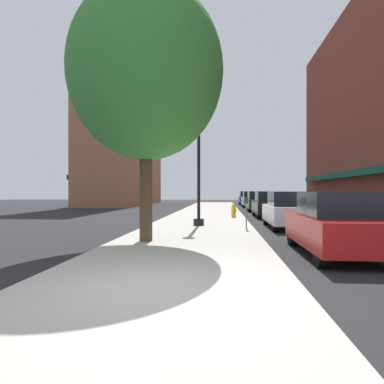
{
  "coord_description": "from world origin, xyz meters",
  "views": [
    {
      "loc": [
        1.07,
        -5.59,
        1.68
      ],
      "look_at": [
        -1.01,
        18.5,
        1.62
      ],
      "focal_mm": 33.25,
      "sensor_mm": 36.0,
      "label": 1
    }
  ],
  "objects_px": {
    "car_blue": "(246,198)",
    "car_red": "(335,224)",
    "fire_hydrant": "(234,210)",
    "parking_meter_near": "(246,209)",
    "car_black": "(269,205)",
    "car_silver": "(251,199)",
    "tree_near": "(146,72)",
    "car_white": "(288,210)",
    "lamppost": "(199,158)",
    "car_green": "(258,201)"
  },
  "relations": [
    {
      "from": "car_blue",
      "to": "car_red",
      "type": "bearing_deg",
      "value": -88.6
    },
    {
      "from": "fire_hydrant",
      "to": "car_red",
      "type": "distance_m",
      "value": 12.08
    },
    {
      "from": "car_red",
      "to": "parking_meter_near",
      "type": "bearing_deg",
      "value": 111.46
    },
    {
      "from": "car_red",
      "to": "car_black",
      "type": "distance_m",
      "value": 13.46
    },
    {
      "from": "car_silver",
      "to": "tree_near",
      "type": "bearing_deg",
      "value": -100.69
    },
    {
      "from": "parking_meter_near",
      "to": "car_white",
      "type": "bearing_deg",
      "value": 38.1
    },
    {
      "from": "car_blue",
      "to": "parking_meter_near",
      "type": "bearing_deg",
      "value": -92.37
    },
    {
      "from": "car_black",
      "to": "car_blue",
      "type": "xyz_separation_m",
      "value": [
        0.0,
        21.43,
        0.0
      ]
    },
    {
      "from": "car_red",
      "to": "car_black",
      "type": "xyz_separation_m",
      "value": [
        0.0,
        13.46,
        0.0
      ]
    },
    {
      "from": "tree_near",
      "to": "car_white",
      "type": "bearing_deg",
      "value": 45.43
    },
    {
      "from": "lamppost",
      "to": "car_green",
      "type": "bearing_deg",
      "value": 74.04
    },
    {
      "from": "parking_meter_near",
      "to": "car_blue",
      "type": "distance_m",
      "value": 29.69
    },
    {
      "from": "fire_hydrant",
      "to": "car_blue",
      "type": "distance_m",
      "value": 23.14
    },
    {
      "from": "lamppost",
      "to": "tree_near",
      "type": "relative_size",
      "value": 0.73
    },
    {
      "from": "lamppost",
      "to": "car_red",
      "type": "xyz_separation_m",
      "value": [
        4.01,
        -6.54,
        -2.39
      ]
    },
    {
      "from": "car_silver",
      "to": "car_blue",
      "type": "distance_m",
      "value": 7.11
    },
    {
      "from": "lamppost",
      "to": "fire_hydrant",
      "type": "height_order",
      "value": "lamppost"
    },
    {
      "from": "tree_near",
      "to": "car_green",
      "type": "relative_size",
      "value": 1.88
    },
    {
      "from": "parking_meter_near",
      "to": "car_black",
      "type": "xyz_separation_m",
      "value": [
        1.95,
        8.19,
        -0.14
      ]
    },
    {
      "from": "fire_hydrant",
      "to": "tree_near",
      "type": "relative_size",
      "value": 0.1
    },
    {
      "from": "parking_meter_near",
      "to": "car_black",
      "type": "distance_m",
      "value": 8.42
    },
    {
      "from": "car_white",
      "to": "car_blue",
      "type": "height_order",
      "value": "same"
    },
    {
      "from": "lamppost",
      "to": "car_silver",
      "type": "xyz_separation_m",
      "value": [
        4.01,
        21.24,
        -2.39
      ]
    },
    {
      "from": "fire_hydrant",
      "to": "car_red",
      "type": "xyz_separation_m",
      "value": [
        2.27,
        -11.86,
        0.29
      ]
    },
    {
      "from": "car_white",
      "to": "car_silver",
      "type": "distance_m",
      "value": 20.98
    },
    {
      "from": "fire_hydrant",
      "to": "car_silver",
      "type": "xyz_separation_m",
      "value": [
        2.27,
        15.92,
        0.29
      ]
    },
    {
      "from": "lamppost",
      "to": "car_red",
      "type": "distance_m",
      "value": 8.04
    },
    {
      "from": "tree_near",
      "to": "car_black",
      "type": "distance_m",
      "value": 13.97
    },
    {
      "from": "car_white",
      "to": "tree_near",
      "type": "bearing_deg",
      "value": -133.64
    },
    {
      "from": "lamppost",
      "to": "car_silver",
      "type": "bearing_deg",
      "value": 79.3
    },
    {
      "from": "fire_hydrant",
      "to": "car_silver",
      "type": "bearing_deg",
      "value": 81.87
    },
    {
      "from": "parking_meter_near",
      "to": "car_silver",
      "type": "relative_size",
      "value": 0.3
    },
    {
      "from": "car_white",
      "to": "fire_hydrant",
      "type": "bearing_deg",
      "value": 115.11
    },
    {
      "from": "car_black",
      "to": "car_green",
      "type": "height_order",
      "value": "same"
    },
    {
      "from": "parking_meter_near",
      "to": "car_green",
      "type": "xyz_separation_m",
      "value": [
        1.95,
        15.3,
        -0.14
      ]
    },
    {
      "from": "car_green",
      "to": "lamppost",
      "type": "bearing_deg",
      "value": -106.24
    },
    {
      "from": "car_white",
      "to": "car_black",
      "type": "distance_m",
      "value": 6.67
    },
    {
      "from": "parking_meter_near",
      "to": "car_black",
      "type": "bearing_deg",
      "value": 76.61
    },
    {
      "from": "lamppost",
      "to": "fire_hydrant",
      "type": "relative_size",
      "value": 7.47
    },
    {
      "from": "car_green",
      "to": "car_blue",
      "type": "distance_m",
      "value": 14.32
    },
    {
      "from": "car_red",
      "to": "car_blue",
      "type": "xyz_separation_m",
      "value": [
        0.0,
        34.89,
        0.0
      ]
    },
    {
      "from": "tree_near",
      "to": "car_green",
      "type": "distance_m",
      "value": 20.43
    },
    {
      "from": "fire_hydrant",
      "to": "parking_meter_near",
      "type": "bearing_deg",
      "value": -87.19
    },
    {
      "from": "fire_hydrant",
      "to": "car_red",
      "type": "bearing_deg",
      "value": -79.15
    },
    {
      "from": "tree_near",
      "to": "car_white",
      "type": "xyz_separation_m",
      "value": [
        5.32,
        5.4,
        -4.6
      ]
    },
    {
      "from": "tree_near",
      "to": "car_red",
      "type": "xyz_separation_m",
      "value": [
        5.32,
        -1.39,
        -4.6
      ]
    },
    {
      "from": "car_red",
      "to": "car_silver",
      "type": "distance_m",
      "value": 27.78
    },
    {
      "from": "car_white",
      "to": "parking_meter_near",
      "type": "bearing_deg",
      "value": -140.98
    },
    {
      "from": "car_black",
      "to": "car_green",
      "type": "relative_size",
      "value": 1.0
    },
    {
      "from": "car_green",
      "to": "fire_hydrant",
      "type": "bearing_deg",
      "value": -104.91
    }
  ]
}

